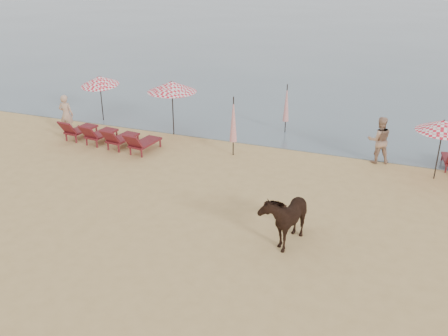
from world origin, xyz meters
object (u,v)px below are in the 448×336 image
object	(u,v)px
cow	(286,215)
beachgoer_right_a	(379,140)
umbrella_open_left_a	(172,87)
beachgoer_left	(66,114)
umbrella_closed_right	(286,103)
umbrella_open_right	(444,126)
umbrella_open_left_b	(100,81)
lounger_cluster_left	(108,135)
umbrella_closed_left	(233,120)

from	to	relation	value
cow	beachgoer_right_a	distance (m)	6.93
cow	umbrella_open_left_a	bearing A→B (deg)	145.68
cow	beachgoer_left	bearing A→B (deg)	165.73
umbrella_closed_right	beachgoer_right_a	bearing A→B (deg)	-26.40
umbrella_open_right	cow	bearing A→B (deg)	-123.03
beachgoer_left	beachgoer_right_a	bearing A→B (deg)	178.90
cow	beachgoer_left	world-z (taller)	beachgoer_left
umbrella_open_left_b	cow	world-z (taller)	umbrella_open_left_b
beachgoer_left	umbrella_open_left_b	bearing A→B (deg)	-109.15
umbrella_open_right	umbrella_closed_right	bearing A→B (deg)	155.96
umbrella_open_right	cow	world-z (taller)	umbrella_open_right
umbrella_open_left_a	beachgoer_right_a	xyz separation A→B (m)	(8.61, -0.07, -1.24)
umbrella_open_left_a	lounger_cluster_left	bearing A→B (deg)	-135.28
umbrella_open_left_a	beachgoer_left	world-z (taller)	umbrella_open_left_a
lounger_cluster_left	umbrella_open_right	xyz separation A→B (m)	(12.55, 1.30, 1.52)
umbrella_open_right	umbrella_closed_left	bearing A→B (deg)	-175.75
umbrella_closed_right	umbrella_open_left_a	bearing A→B (deg)	-156.32
umbrella_open_left_b	lounger_cluster_left	bearing A→B (deg)	-57.36
umbrella_open_left_a	beachgoer_left	size ratio (longest dim) A/B	1.36
cow	umbrella_closed_right	bearing A→B (deg)	115.03
beachgoer_right_a	lounger_cluster_left	bearing A→B (deg)	-7.10
umbrella_open_left_a	beachgoer_right_a	world-z (taller)	umbrella_open_left_a
umbrella_open_right	umbrella_closed_right	distance (m)	6.81
umbrella_closed_right	beachgoer_left	size ratio (longest dim) A/B	1.24
umbrella_open_right	umbrella_closed_right	world-z (taller)	umbrella_open_right
umbrella_closed_right	beachgoer_left	xyz separation A→B (m)	(-8.89, -3.53, -0.46)
umbrella_open_right	umbrella_closed_left	xyz separation A→B (m)	(-7.41, -0.43, -0.51)
umbrella_open_left_b	umbrella_open_left_a	bearing A→B (deg)	-12.16
lounger_cluster_left	umbrella_closed_left	xyz separation A→B (m)	(5.14, 0.87, 1.01)
lounger_cluster_left	beachgoer_left	world-z (taller)	beachgoer_left
cow	beachgoer_right_a	size ratio (longest dim) A/B	1.03
umbrella_closed_right	beachgoer_left	world-z (taller)	umbrella_closed_right
lounger_cluster_left	umbrella_open_right	distance (m)	12.71
umbrella_closed_right	lounger_cluster_left	bearing A→B (deg)	-146.95
umbrella_open_left_b	cow	xyz separation A→B (m)	(10.68, -7.27, -1.14)
umbrella_open_left_b	beachgoer_right_a	xyz separation A→B (m)	(12.57, -0.60, -1.02)
cow	umbrella_closed_left	bearing A→B (deg)	133.45
umbrella_open_left_b	umbrella_closed_right	bearing A→B (deg)	5.17
umbrella_closed_left	umbrella_closed_right	world-z (taller)	umbrella_closed_left
umbrella_closed_right	umbrella_closed_left	bearing A→B (deg)	-110.89
umbrella_closed_left	beachgoer_left	bearing A→B (deg)	-178.27
umbrella_open_left_b	umbrella_closed_right	world-z (taller)	umbrella_open_left_b
umbrella_open_left_a	umbrella_open_right	distance (m)	10.69
umbrella_closed_left	umbrella_closed_right	bearing A→B (deg)	69.11
lounger_cluster_left	umbrella_closed_left	size ratio (longest dim) A/B	1.79
umbrella_closed_left	beachgoer_right_a	size ratio (longest dim) A/B	1.31
umbrella_open_left_b	beachgoer_left	distance (m)	2.37
umbrella_open_left_a	umbrella_closed_right	xyz separation A→B (m)	(4.50, 1.97, -0.80)
beachgoer_right_a	umbrella_open_right	bearing A→B (deg)	139.51
beachgoer_left	beachgoer_right_a	world-z (taller)	beachgoer_right_a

